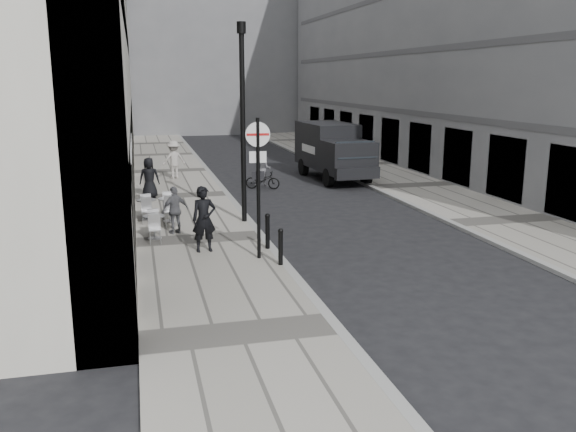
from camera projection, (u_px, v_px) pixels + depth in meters
name	position (u px, v px, depth m)	size (l,w,h in m)	color
ground	(385.00, 391.00, 10.24)	(120.00, 120.00, 0.00)	black
sidewalk	(182.00, 197.00, 26.79)	(4.00, 60.00, 0.12)	#9A958B
far_sidewalk	(412.00, 186.00, 29.39)	(4.00, 60.00, 0.12)	#9A958B
building_far	(184.00, 19.00, 61.17)	(24.00, 16.00, 22.00)	slate
walking_man	(204.00, 219.00, 17.87)	(0.71, 0.47, 1.95)	black
sign_post	(258.00, 170.00, 16.84)	(0.68, 0.11, 3.97)	black
lamppost	(243.00, 114.00, 21.07)	(0.31, 0.31, 6.87)	black
bollard_near	(268.00, 232.00, 18.27)	(0.13, 0.13, 1.00)	black
bollard_far	(281.00, 248.00, 16.67)	(0.13, 0.13, 0.96)	black
panel_van	(332.00, 148.00, 31.43)	(2.57, 6.20, 2.86)	black
cyclist	(263.00, 175.00, 28.83)	(1.72, 1.15, 1.76)	black
pedestrian_a	(175.00, 210.00, 20.00)	(0.92, 0.38, 1.58)	#5C5C61
pedestrian_b	(174.00, 160.00, 31.03)	(1.25, 0.72, 1.94)	#B1AAA3
pedestrian_c	(149.00, 178.00, 25.99)	(0.85, 0.55, 1.74)	black
cafe_table_near	(146.00, 208.00, 21.99)	(0.69, 1.55, 0.88)	#B4B4B6
cafe_table_mid	(154.00, 225.00, 19.40)	(0.69, 1.56, 0.89)	#A7A7A9
cafe_table_far	(170.00, 207.00, 21.77)	(0.77, 1.75, 1.00)	silver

